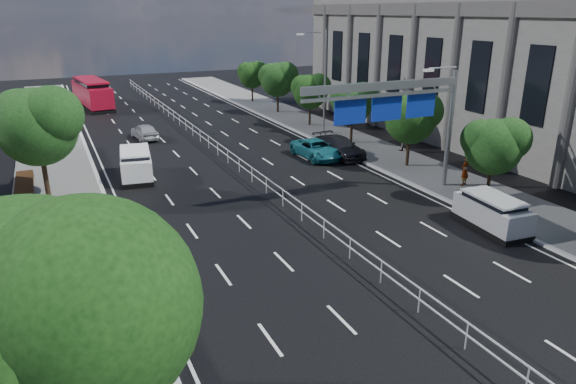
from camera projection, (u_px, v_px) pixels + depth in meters
ground at (404, 302)px, 19.59m from camera, size 160.00×160.00×0.00m
kerb_near at (170, 366)px, 15.97m from camera, size 0.25×140.00×0.15m
kerb_far at (567, 255)px, 23.17m from camera, size 0.25×140.00×0.15m
median_fence at (220, 151)px, 38.62m from camera, size 0.05×85.00×1.02m
hedge_near at (18, 310)px, 18.42m from camera, size 1.00×36.00×0.44m
toilet_sign at (92, 299)px, 14.23m from camera, size 1.62×0.18×4.34m
overhead_gantry at (399, 102)px, 28.99m from camera, size 10.24×0.38×7.45m
streetlight_far at (322, 75)px, 44.24m from camera, size 2.78×2.40×9.00m
civic_hall at (474, 61)px, 45.76m from camera, size 14.40×36.00×14.35m
near_tree_big at (30, 323)px, 9.11m from camera, size 5.72×5.33×7.71m
near_tree_back at (38, 122)px, 28.61m from camera, size 4.84×4.51×6.69m
far_tree_c at (495, 144)px, 28.90m from camera, size 3.52×3.28×4.94m
far_tree_d at (412, 116)px, 35.21m from camera, size 3.85×3.59×5.34m
far_tree_e at (353, 101)px, 41.66m from camera, size 3.63×3.38×5.13m
far_tree_f at (311, 90)px, 48.08m from camera, size 3.52×3.28×5.02m
far_tree_g at (278, 78)px, 54.39m from camera, size 3.96×3.69×5.45m
far_tree_h at (252, 74)px, 60.90m from camera, size 3.41×3.18×4.91m
white_minivan at (136, 164)px, 33.74m from camera, size 2.52×4.70×1.94m
red_bus at (92, 93)px, 58.57m from camera, size 3.70×10.81×3.17m
near_car_silver at (144, 131)px, 44.19m from camera, size 2.06×4.10×1.34m
near_car_dark at (86, 88)px, 68.48m from camera, size 1.92×4.35×1.39m
silver_minivan at (492, 213)px, 25.92m from camera, size 2.13×4.31×1.73m
parked_car_teal at (316, 149)px, 38.49m from camera, size 2.50×4.98×1.35m
parked_car_dark at (339, 147)px, 38.88m from camera, size 2.43×5.27×1.49m
pedestrian_a at (465, 171)px, 31.93m from camera, size 0.83×0.72×1.91m
pedestrian_b at (403, 139)px, 39.95m from camera, size 0.94×0.77×1.82m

